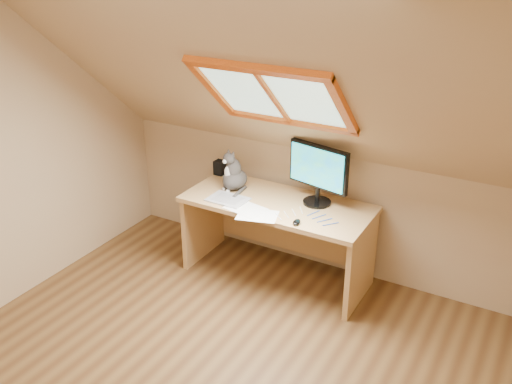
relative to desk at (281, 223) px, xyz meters
The scene contains 9 objects.
room_shell 1.82m from the desk, 85.09° to the right, with size 3.52×3.52×2.41m.
desk is the anchor object (origin of this frame).
monitor 0.56m from the desk, 11.54° to the left, with size 0.51×0.22×0.48m.
cat 0.54m from the desk, behind, with size 0.26×0.29×0.35m.
desk_speaker 0.77m from the desk, 165.08° to the left, with size 0.09×0.09×0.12m, color black.
graphics_tablet 0.48m from the desk, 146.63° to the right, with size 0.31×0.22×0.01m, color #B2B2B7.
mouse 0.49m from the desk, 48.31° to the right, with size 0.05×0.09×0.03m, color black.
papers 0.41m from the desk, 108.74° to the right, with size 0.33×0.27×0.00m.
cables 0.43m from the desk, 29.61° to the right, with size 0.51×0.26×0.01m.
Camera 1 is at (1.69, -2.20, 2.60)m, focal length 40.00 mm.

